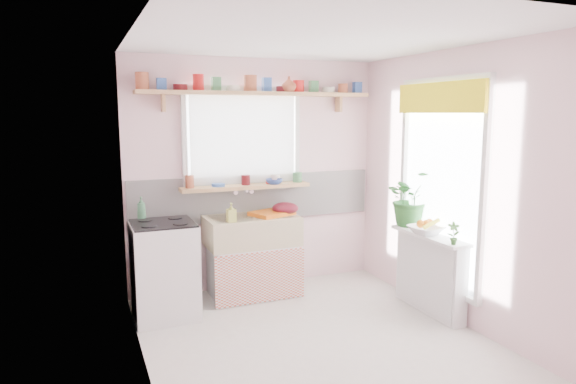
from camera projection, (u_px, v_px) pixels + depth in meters
name	position (u px, v px, depth m)	size (l,w,h in m)	color
room	(341.00, 168.00, 5.18)	(3.20, 3.20, 3.20)	silver
sink_unit	(252.00, 255.00, 5.41)	(0.95, 0.65, 1.11)	white
cooker	(164.00, 270.00, 4.83)	(0.58, 0.58, 0.93)	white
radiator_ledge	(430.00, 272.00, 4.96)	(0.22, 0.95, 0.78)	white
windowsill	(246.00, 187.00, 5.47)	(1.40, 0.22, 0.04)	tan
pine_shelf	(259.00, 94.00, 5.37)	(2.52, 0.24, 0.04)	tan
shelf_crockery	(259.00, 86.00, 5.36)	(2.47, 0.11, 0.12)	#A55133
sill_crockery	(246.00, 180.00, 5.46)	(1.35, 0.11, 0.12)	#A55133
dish_tray	(272.00, 213.00, 5.42)	(0.42, 0.31, 0.04)	orange
colander	(285.00, 208.00, 5.47)	(0.28, 0.28, 0.13)	#5B0F1D
jade_plant	(410.00, 198.00, 5.24)	(0.51, 0.45, 0.57)	#276227
fruit_bowl	(426.00, 230.00, 4.89)	(0.32, 0.32, 0.08)	white
herb_pot	(454.00, 233.00, 4.49)	(0.11, 0.07, 0.20)	#3B702D
soap_bottle_sink	(231.00, 212.00, 5.07)	(0.09, 0.09, 0.19)	#C2CA5A
sill_cup	(275.00, 178.00, 5.65)	(0.12, 0.12, 0.09)	#ECE7CC
sill_bowl	(274.00, 182.00, 5.52)	(0.18, 0.18, 0.06)	#304E9E
shelf_vase	(289.00, 84.00, 5.42)	(0.15, 0.15, 0.16)	#A75133
cooker_bottle	(141.00, 208.00, 4.88)	(0.08, 0.08, 0.22)	#3B774E
fruit	(426.00, 224.00, 4.89)	(0.20, 0.14, 0.10)	orange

